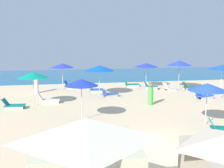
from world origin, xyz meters
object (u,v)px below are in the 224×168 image
lounge_chair_0_0 (72,86)px  lounge_chair_2_0 (169,88)px  umbrella_2 (179,63)px  umbrella_7 (207,87)px  lounge_chair_7_0 (223,128)px  umbrella_6 (33,75)px  lounge_chair_5_1 (203,96)px  beachgoer_3 (150,95)px  lounge_chair_3_0 (131,84)px  umbrella_4 (81,82)px  umbrella_5 (222,67)px  lounge_chair_1_1 (95,89)px  lounge_chair_6_0 (13,105)px  umbrella_1 (99,68)px  lounge_chair_3_1 (151,86)px  beachgoer_0 (36,84)px  umbrella_3 (146,65)px  lounge_chair_1_0 (109,94)px  umbrella_0 (62,65)px  lounge_chair_6_1 (48,100)px  lounge_chair_2_1 (189,87)px

lounge_chair_0_0 → lounge_chair_2_0: (8.53, -2.54, 0.01)m
lounge_chair_0_0 → umbrella_2: umbrella_2 is taller
umbrella_7 → lounge_chair_7_0: (0.09, -1.48, -1.77)m
umbrella_2 → umbrella_6: 13.16m
lounge_chair_5_1 → umbrella_6: bearing=70.9°
lounge_chair_7_0 → umbrella_2: bearing=5.3°
lounge_chair_0_0 → beachgoer_3: size_ratio=1.02×
lounge_chair_3_0 → umbrella_4: umbrella_4 is taller
lounge_chair_7_0 → umbrella_5: bearing=-11.9°
lounge_chair_1_1 → lounge_chair_2_0: 6.56m
lounge_chair_1_1 → lounge_chair_6_0: lounge_chair_6_0 is taller
beachgoer_3 → umbrella_1: bearing=117.8°
umbrella_2 → lounge_chair_2_0: umbrella_2 is taller
lounge_chair_3_1 → umbrella_4: (-6.76, -8.49, 1.88)m
lounge_chair_6_0 → beachgoer_0: (0.97, 5.14, 0.52)m
umbrella_3 → umbrella_7: umbrella_3 is taller
lounge_chair_3_0 → lounge_chair_5_1: 7.39m
lounge_chair_1_0 → umbrella_4: bearing=133.4°
lounge_chair_0_0 → lounge_chair_3_1: 7.29m
lounge_chair_7_0 → beachgoer_3: 6.45m
lounge_chair_5_1 → lounge_chair_6_0: (-13.81, -0.58, -0.02)m
lounge_chair_1_1 → lounge_chair_5_1: 8.85m
lounge_chair_7_0 → umbrella_7: bearing=22.4°
umbrella_0 → lounge_chair_2_0: 9.75m
umbrella_7 → umbrella_6: bearing=148.4°
lounge_chair_1_0 → lounge_chair_1_1: (-0.85, 2.20, -0.01)m
umbrella_4 → lounge_chair_1_1: bearing=78.4°
umbrella_7 → umbrella_4: bearing=163.6°
umbrella_3 → lounge_chair_1_0: bearing=-137.4°
umbrella_5 → umbrella_7: bearing=-127.2°
lounge_chair_2_0 → lounge_chair_6_1: 10.79m
umbrella_3 → beachgoer_0: umbrella_3 is taller
lounge_chair_1_1 → lounge_chair_2_0: size_ratio=0.94×
umbrella_5 → lounge_chair_2_1: bearing=105.0°
umbrella_0 → lounge_chair_1_0: size_ratio=1.63×
umbrella_5 → beachgoer_0: bearing=162.7°
umbrella_3 → lounge_chair_5_1: size_ratio=1.43×
lounge_chair_6_0 → beachgoer_0: beachgoer_0 is taller
lounge_chair_0_0 → lounge_chair_2_0: bearing=-92.3°
lounge_chair_3_1 → beachgoer_0: (-10.10, -0.03, 0.48)m
umbrella_4 → lounge_chair_5_1: (9.49, 3.90, -1.90)m
lounge_chair_3_0 → umbrella_7: size_ratio=0.67×
lounge_chair_2_1 → umbrella_3: bearing=52.6°
umbrella_4 → lounge_chair_7_0: bearing=-27.3°
lounge_chair_0_0 → lounge_chair_7_0: 15.15m
lounge_chair_6_1 → umbrella_0: bearing=-14.4°
lounge_chair_0_0 → umbrella_5: umbrella_5 is taller
lounge_chair_0_0 → lounge_chair_6_0: lounge_chair_0_0 is taller
lounge_chair_1_1 → lounge_chair_6_1: 5.19m
lounge_chair_5_1 → beachgoer_3: 4.71m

